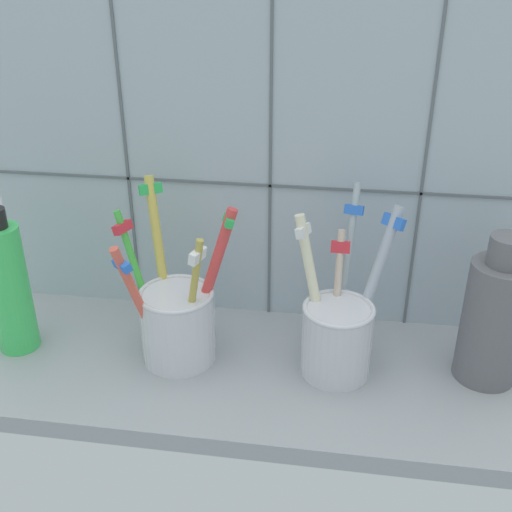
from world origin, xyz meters
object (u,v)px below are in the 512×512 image
(toothbrush_cup_right, at_px, (338,331))
(ceramic_vase, at_px, (494,317))
(soap_bottle, at_px, (8,287))
(toothbrush_cup_left, at_px, (177,318))

(toothbrush_cup_right, distance_m, ceramic_vase, 0.15)
(toothbrush_cup_right, xyz_separation_m, soap_bottle, (-0.34, -0.01, 0.03))
(toothbrush_cup_left, height_order, soap_bottle, toothbrush_cup_left)
(ceramic_vase, height_order, soap_bottle, soap_bottle)
(toothbrush_cup_left, height_order, ceramic_vase, toothbrush_cup_left)
(toothbrush_cup_left, distance_m, toothbrush_cup_right, 0.17)
(ceramic_vase, relative_size, soap_bottle, 0.96)
(toothbrush_cup_left, bearing_deg, soap_bottle, -177.71)
(toothbrush_cup_right, xyz_separation_m, ceramic_vase, (0.15, 0.01, 0.02))
(toothbrush_cup_left, relative_size, soap_bottle, 1.14)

